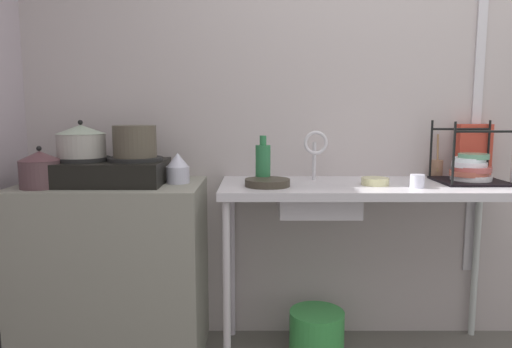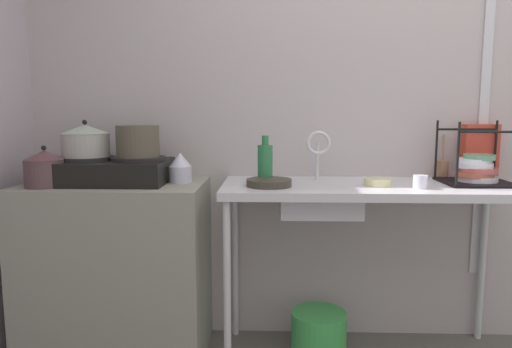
{
  "view_description": "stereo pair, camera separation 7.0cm",
  "coord_description": "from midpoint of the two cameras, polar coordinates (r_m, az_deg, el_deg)",
  "views": [
    {
      "loc": [
        -0.79,
        -1.22,
        1.29
      ],
      "look_at": [
        -0.8,
        1.13,
        0.97
      ],
      "focal_mm": 33.06,
      "sensor_mm": 36.0,
      "label": 1
    },
    {
      "loc": [
        -0.72,
        -1.22,
        1.29
      ],
      "look_at": [
        -0.8,
        1.13,
        0.97
      ],
      "focal_mm": 33.06,
      "sensor_mm": 36.0,
      "label": 2
    }
  ],
  "objects": [
    {
      "name": "stove",
      "position": [
        2.48,
        -16.17,
        0.43
      ],
      "size": [
        0.56,
        0.39,
        0.13
      ],
      "color": "black",
      "rests_on": "counter_concrete"
    },
    {
      "name": "small_bowl_on_drainboard",
      "position": [
        2.4,
        15.35,
        -0.93
      ],
      "size": [
        0.14,
        0.14,
        0.04
      ],
      "primitive_type": "cylinder",
      "color": "beige",
      "rests_on": "counter_sink"
    },
    {
      "name": "bottle_by_sink",
      "position": [
        2.38,
        1.96,
        1.33
      ],
      "size": [
        0.08,
        0.08,
        0.24
      ],
      "color": "#2A7041",
      "rests_on": "counter_sink"
    },
    {
      "name": "frying_pan",
      "position": [
        2.29,
        2.46,
        -1.05
      ],
      "size": [
        0.22,
        0.22,
        0.04
      ],
      "primitive_type": "cylinder",
      "color": "#373026",
      "rests_on": "counter_sink"
    },
    {
      "name": "pot_beside_stove",
      "position": [
        2.47,
        -23.45,
        0.63
      ],
      "size": [
        0.2,
        0.2,
        0.2
      ],
      "color": "#51383C",
      "rests_on": "counter_concrete"
    },
    {
      "name": "wall_metal_strip",
      "position": [
        2.87,
        26.6,
        8.72
      ],
      "size": [
        0.05,
        0.01,
        2.0
      ],
      "primitive_type": "cube",
      "color": "silver"
    },
    {
      "name": "pot_on_right_burner",
      "position": [
        2.43,
        -13.31,
        3.89
      ],
      "size": [
        0.21,
        0.21,
        0.16
      ],
      "color": "#4E4639",
      "rests_on": "stove"
    },
    {
      "name": "counter_sink",
      "position": [
        2.44,
        14.25,
        -2.99
      ],
      "size": [
        1.46,
        0.55,
        0.92
      ],
      "color": "silver",
      "rests_on": "ground"
    },
    {
      "name": "cereal_box",
      "position": [
        2.82,
        26.1,
        2.45
      ],
      "size": [
        0.19,
        0.08,
        0.29
      ],
      "primitive_type": "cube",
      "rotation": [
        0.0,
        0.0,
        0.1
      ],
      "color": "#C13C2C",
      "rests_on": "counter_sink"
    },
    {
      "name": "utensil_jar",
      "position": [
        2.76,
        22.31,
        0.61
      ],
      "size": [
        0.06,
        0.08,
        0.24
      ],
      "color": "#966C52",
      "rests_on": "counter_sink"
    },
    {
      "name": "dish_rack",
      "position": [
        2.63,
        25.8,
        0.36
      ],
      "size": [
        0.33,
        0.31,
        0.31
      ],
      "color": "black",
      "rests_on": "counter_sink"
    },
    {
      "name": "faucet",
      "position": [
        2.46,
        8.35,
        3.24
      ],
      "size": [
        0.12,
        0.07,
        0.26
      ],
      "color": "silver",
      "rests_on": "counter_sink"
    },
    {
      "name": "sink_basin",
      "position": [
        2.36,
        8.57,
        -3.11
      ],
      "size": [
        0.39,
        0.3,
        0.15
      ],
      "primitive_type": "cube",
      "color": "silver",
      "rests_on": "counter_sink"
    },
    {
      "name": "pot_on_left_burner",
      "position": [
        2.52,
        -19.19,
        3.85
      ],
      "size": [
        0.24,
        0.24,
        0.19
      ],
      "color": "#A39E96",
      "rests_on": "stove"
    },
    {
      "name": "wall_back",
      "position": [
        2.77,
        17.79,
        6.64
      ],
      "size": [
        4.92,
        0.1,
        2.5
      ],
      "primitive_type": "cube",
      "color": "#B3A7A7",
      "rests_on": "ground"
    },
    {
      "name": "percolator",
      "position": [
        2.42,
        -8.32,
        0.72
      ],
      "size": [
        0.12,
        0.12,
        0.15
      ],
      "color": "silver",
      "rests_on": "counter_concrete"
    },
    {
      "name": "bucket_on_floor",
      "position": [
        2.62,
        8.39,
        -18.73
      ],
      "size": [
        0.29,
        0.29,
        0.25
      ],
      "primitive_type": "cylinder",
      "color": "green",
      "rests_on": "ground"
    },
    {
      "name": "counter_concrete",
      "position": [
        2.6,
        -15.62,
        -11.11
      ],
      "size": [
        0.91,
        0.55,
        0.92
      ],
      "primitive_type": "cube",
      "color": "gray",
      "rests_on": "ground"
    },
    {
      "name": "cup_by_rack",
      "position": [
        2.37,
        20.07,
        -0.9
      ],
      "size": [
        0.07,
        0.07,
        0.06
      ],
      "primitive_type": "cylinder",
      "color": "silver",
      "rests_on": "counter_sink"
    }
  ]
}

